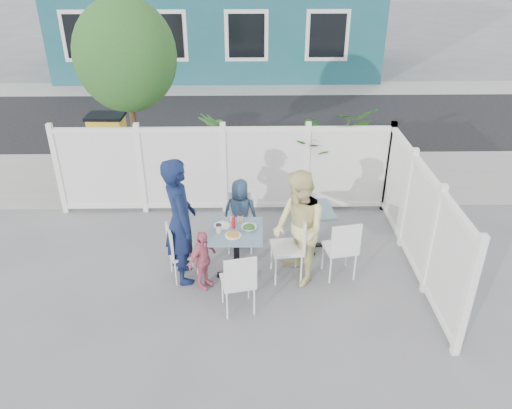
{
  "coord_description": "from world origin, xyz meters",
  "views": [
    {
      "loc": [
        0.53,
        -5.6,
        4.45
      ],
      "look_at": [
        0.63,
        0.79,
        0.99
      ],
      "focal_mm": 35.0,
      "sensor_mm": 36.0,
      "label": 1
    }
  ],
  "objects_px": {
    "woman": "(299,229)",
    "boy": "(240,213)",
    "spare_table": "(311,218)",
    "chair_right": "(293,242)",
    "chair_left": "(178,249)",
    "chair_back": "(241,217)",
    "main_table": "(236,241)",
    "toddler": "(203,260)",
    "chair_near": "(239,279)",
    "utility_cabinet": "(110,147)",
    "man": "(180,221)"
  },
  "relations": [
    {
      "from": "utility_cabinet",
      "to": "chair_left",
      "type": "bearing_deg",
      "value": -61.41
    },
    {
      "from": "spare_table",
      "to": "boy",
      "type": "relative_size",
      "value": 0.63
    },
    {
      "from": "spare_table",
      "to": "chair_back",
      "type": "height_order",
      "value": "chair_back"
    },
    {
      "from": "spare_table",
      "to": "chair_right",
      "type": "distance_m",
      "value": 0.85
    },
    {
      "from": "spare_table",
      "to": "chair_left",
      "type": "distance_m",
      "value": 2.15
    },
    {
      "from": "main_table",
      "to": "spare_table",
      "type": "distance_m",
      "value": 1.4
    },
    {
      "from": "chair_near",
      "to": "boy",
      "type": "relative_size",
      "value": 0.82
    },
    {
      "from": "spare_table",
      "to": "chair_near",
      "type": "bearing_deg",
      "value": -125.24
    },
    {
      "from": "chair_right",
      "to": "chair_left",
      "type": "bearing_deg",
      "value": 84.66
    },
    {
      "from": "chair_near",
      "to": "man",
      "type": "height_order",
      "value": "man"
    },
    {
      "from": "chair_left",
      "to": "woman",
      "type": "xyz_separation_m",
      "value": [
        1.71,
        -0.06,
        0.35
      ]
    },
    {
      "from": "chair_back",
      "to": "toddler",
      "type": "height_order",
      "value": "chair_back"
    },
    {
      "from": "woman",
      "to": "utility_cabinet",
      "type": "bearing_deg",
      "value": -155.5
    },
    {
      "from": "main_table",
      "to": "chair_back",
      "type": "distance_m",
      "value": 0.84
    },
    {
      "from": "chair_near",
      "to": "man",
      "type": "xyz_separation_m",
      "value": [
        -0.82,
        0.81,
        0.4
      ]
    },
    {
      "from": "main_table",
      "to": "chair_back",
      "type": "relative_size",
      "value": 0.87
    },
    {
      "from": "chair_left",
      "to": "chair_back",
      "type": "height_order",
      "value": "chair_back"
    },
    {
      "from": "chair_left",
      "to": "chair_back",
      "type": "bearing_deg",
      "value": 114.92
    },
    {
      "from": "utility_cabinet",
      "to": "woman",
      "type": "height_order",
      "value": "woman"
    },
    {
      "from": "chair_right",
      "to": "chair_back",
      "type": "distance_m",
      "value": 1.12
    },
    {
      "from": "main_table",
      "to": "chair_near",
      "type": "bearing_deg",
      "value": -86.62
    },
    {
      "from": "utility_cabinet",
      "to": "main_table",
      "type": "relative_size",
      "value": 1.57
    },
    {
      "from": "chair_back",
      "to": "chair_left",
      "type": "bearing_deg",
      "value": 45.82
    },
    {
      "from": "spare_table",
      "to": "woman",
      "type": "bearing_deg",
      "value": -108.64
    },
    {
      "from": "chair_right",
      "to": "chair_back",
      "type": "height_order",
      "value": "chair_right"
    },
    {
      "from": "chair_right",
      "to": "utility_cabinet",
      "type": "bearing_deg",
      "value": 37.8
    },
    {
      "from": "chair_left",
      "to": "woman",
      "type": "bearing_deg",
      "value": 69.19
    },
    {
      "from": "main_table",
      "to": "woman",
      "type": "height_order",
      "value": "woman"
    },
    {
      "from": "main_table",
      "to": "toddler",
      "type": "distance_m",
      "value": 0.55
    },
    {
      "from": "boy",
      "to": "toddler",
      "type": "distance_m",
      "value": 1.26
    },
    {
      "from": "chair_back",
      "to": "chair_near",
      "type": "distance_m",
      "value": 1.63
    },
    {
      "from": "utility_cabinet",
      "to": "toddler",
      "type": "bearing_deg",
      "value": -58.4
    },
    {
      "from": "main_table",
      "to": "boy",
      "type": "height_order",
      "value": "boy"
    },
    {
      "from": "spare_table",
      "to": "woman",
      "type": "relative_size",
      "value": 0.42
    },
    {
      "from": "utility_cabinet",
      "to": "main_table",
      "type": "xyz_separation_m",
      "value": [
        2.66,
        -3.61,
        -0.01
      ]
    },
    {
      "from": "chair_near",
      "to": "toddler",
      "type": "bearing_deg",
      "value": 119.98
    },
    {
      "from": "chair_left",
      "to": "chair_back",
      "type": "xyz_separation_m",
      "value": [
        0.89,
        0.85,
        0.03
      ]
    },
    {
      "from": "utility_cabinet",
      "to": "chair_near",
      "type": "relative_size",
      "value": 1.34
    },
    {
      "from": "chair_left",
      "to": "toddler",
      "type": "distance_m",
      "value": 0.43
    },
    {
      "from": "chair_left",
      "to": "boy",
      "type": "relative_size",
      "value": 0.77
    },
    {
      "from": "chair_near",
      "to": "toddler",
      "type": "height_order",
      "value": "chair_near"
    },
    {
      "from": "woman",
      "to": "boy",
      "type": "xyz_separation_m",
      "value": [
        -0.83,
        0.99,
        -0.29
      ]
    },
    {
      "from": "main_table",
      "to": "toddler",
      "type": "relative_size",
      "value": 0.87
    },
    {
      "from": "woman",
      "to": "toddler",
      "type": "height_order",
      "value": "woman"
    },
    {
      "from": "utility_cabinet",
      "to": "toddler",
      "type": "relative_size",
      "value": 1.37
    },
    {
      "from": "chair_right",
      "to": "chair_near",
      "type": "relative_size",
      "value": 1.09
    },
    {
      "from": "spare_table",
      "to": "chair_back",
      "type": "xyz_separation_m",
      "value": [
        -1.11,
        0.05,
        -0.0
      ]
    },
    {
      "from": "chair_left",
      "to": "woman",
      "type": "distance_m",
      "value": 1.75
    },
    {
      "from": "boy",
      "to": "utility_cabinet",
      "type": "bearing_deg",
      "value": -35.41
    },
    {
      "from": "woman",
      "to": "chair_near",
      "type": "bearing_deg",
      "value": -68.14
    }
  ]
}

